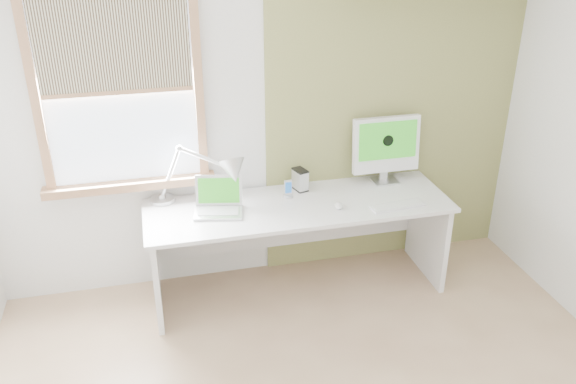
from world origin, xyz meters
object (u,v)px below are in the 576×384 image
object	(u,v)px
desk	(296,224)
laptop	(219,203)
imac	(386,146)
external_drive	(300,180)
desk_lamp	(220,174)

from	to	relation	value
desk	laptop	world-z (taller)	laptop
laptop	imac	world-z (taller)	imac
desk	laptop	distance (m)	0.62
laptop	external_drive	xyz separation A→B (m)	(0.64, 0.19, 0.02)
laptop	imac	distance (m)	1.35
desk_lamp	laptop	xyz separation A→B (m)	(-0.03, -0.11, -0.17)
desk	imac	xyz separation A→B (m)	(0.75, 0.17, 0.48)
desk_lamp	laptop	size ratio (longest dim) A/B	1.96
desk_lamp	desk	bearing A→B (deg)	-9.15
desk	external_drive	xyz separation A→B (m)	(0.07, 0.17, 0.28)
desk	laptop	xyz separation A→B (m)	(-0.57, -0.02, 0.25)
desk_lamp	imac	size ratio (longest dim) A/B	1.40
external_drive	imac	bearing A→B (deg)	0.30
desk	external_drive	size ratio (longest dim) A/B	13.34
desk_lamp	external_drive	world-z (taller)	desk_lamp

